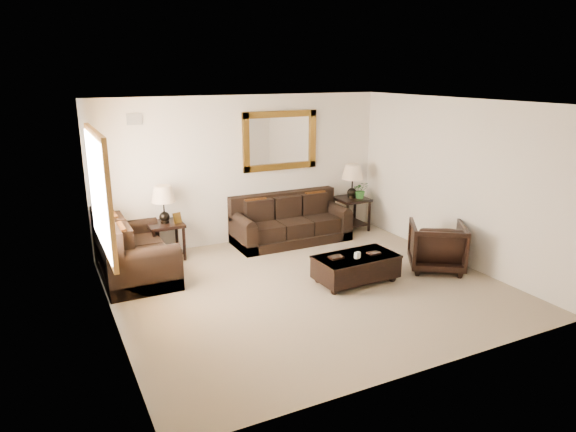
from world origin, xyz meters
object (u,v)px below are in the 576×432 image
armchair (437,244)px  coffee_table (356,266)px  end_table_left (164,211)px  sofa (290,224)px  end_table_right (352,188)px  loveseat (131,255)px

armchair → coffee_table: bearing=29.0°
end_table_left → armchair: end_table_left is taller
sofa → end_table_left: bearing=177.6°
end_table_left → end_table_right: bearing=-0.2°
end_table_right → coffee_table: (-1.42, -2.31, -0.61)m
end_table_left → loveseat: bearing=-138.8°
sofa → loveseat: bearing=-170.4°
sofa → coffee_table: sofa is taller
loveseat → end_table_left: 1.02m
sofa → loveseat: (-3.00, -0.50, 0.04)m
sofa → loveseat: 3.04m
coffee_table → armchair: size_ratio=1.48×
end_table_right → end_table_left: bearing=179.8°
loveseat → armchair: (4.47, -1.85, 0.07)m
loveseat → end_table_left: (0.69, 0.60, 0.47)m
sofa → armchair: 2.78m
sofa → coffee_table: 2.22m
end_table_right → armchair: end_table_right is taller
end_table_right → armchair: (0.04, -2.43, -0.44)m
armchair → end_table_right: bearing=-55.1°
armchair → sofa: bearing=-24.0°
loveseat → end_table_right: (4.43, 0.59, 0.51)m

